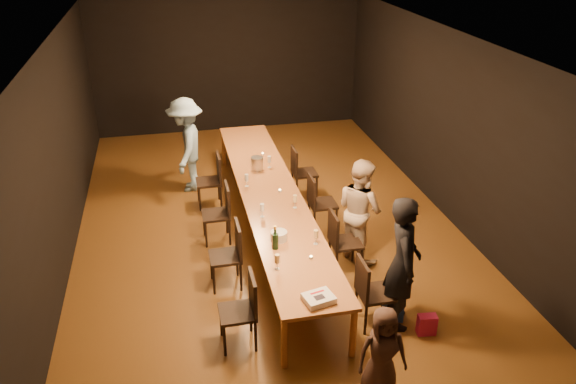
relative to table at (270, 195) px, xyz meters
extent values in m
plane|color=#4E2D13|center=(0.00, 0.00, -0.70)|extent=(10.00, 10.00, 0.00)
cube|color=black|center=(0.00, 5.00, 0.80)|extent=(6.00, 0.04, 3.00)
cube|color=black|center=(-3.00, 0.00, 0.80)|extent=(0.04, 10.00, 3.00)
cube|color=black|center=(3.00, 0.00, 0.80)|extent=(0.04, 10.00, 3.00)
cube|color=silver|center=(0.00, 0.00, 2.30)|extent=(6.00, 10.00, 0.04)
cube|color=#98592C|center=(0.00, 0.00, 0.02)|extent=(0.90, 6.00, 0.05)
cylinder|color=#98592C|center=(-0.40, -2.90, -0.35)|extent=(0.08, 0.08, 0.70)
cylinder|color=#98592C|center=(0.40, -2.90, -0.35)|extent=(0.08, 0.08, 0.70)
cylinder|color=#98592C|center=(-0.40, 2.90, -0.35)|extent=(0.08, 0.08, 0.70)
cylinder|color=#98592C|center=(0.40, 2.90, -0.35)|extent=(0.08, 0.08, 0.70)
imported|color=black|center=(1.15, -2.42, 0.16)|extent=(0.56, 0.72, 1.73)
imported|color=beige|center=(1.15, -0.88, 0.07)|extent=(0.83, 0.92, 1.55)
imported|color=#7EA4C3|center=(-1.15, 1.94, 0.16)|extent=(0.84, 1.21, 1.73)
imported|color=#422C25|center=(0.52, -3.46, -0.17)|extent=(0.55, 0.39, 1.07)
cube|color=#C41D58|center=(1.40, -2.73, -0.57)|extent=(0.24, 0.15, 0.27)
cube|color=#2955B2|center=(1.11, -2.36, -0.53)|extent=(0.32, 0.27, 0.34)
cube|color=white|center=(0.02, -2.77, 0.09)|extent=(0.37, 0.33, 0.07)
cube|color=black|center=(0.02, -2.80, 0.12)|extent=(0.13, 0.11, 0.00)
cube|color=red|center=(0.02, -2.71, 0.12)|extent=(0.17, 0.06, 0.00)
cylinder|color=white|center=(-0.15, -1.41, 0.11)|extent=(0.22, 0.22, 0.12)
cylinder|color=#AFAFB4|center=(-0.05, 0.86, 0.16)|extent=(0.26, 0.26, 0.22)
cylinder|color=#B2B7B2|center=(0.15, -1.93, 0.06)|extent=(0.05, 0.05, 0.03)
cylinder|color=#B2B7B2|center=(0.15, -0.02, 0.06)|extent=(0.05, 0.05, 0.03)
cylinder|color=#B2B7B2|center=(0.15, 1.47, 0.06)|extent=(0.05, 0.05, 0.03)
camera|label=1|loc=(-1.39, -7.59, 3.91)|focal=35.00mm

